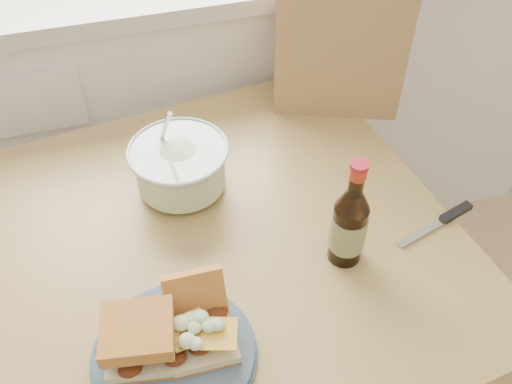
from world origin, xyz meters
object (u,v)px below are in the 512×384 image
object	(u,v)px
dining_table	(226,271)
coleslaw_bowl	(180,168)
paper_bag	(342,25)
beer_bottle	(349,224)
plate	(174,354)

from	to	relation	value
dining_table	coleslaw_bowl	xyz separation A→B (m)	(-0.05, 0.16, 0.16)
paper_bag	dining_table	bearing A→B (deg)	-113.76
beer_bottle	paper_bag	world-z (taller)	paper_bag
beer_bottle	paper_bag	xyz separation A→B (m)	(0.17, 0.47, 0.10)
coleslaw_bowl	plate	bearing A→B (deg)	-102.83
plate	beer_bottle	xyz separation A→B (m)	(0.34, 0.12, 0.08)
dining_table	plate	bearing A→B (deg)	-129.19
plate	coleslaw_bowl	world-z (taller)	coleslaw_bowl
plate	paper_bag	size ratio (longest dim) A/B	0.69
dining_table	coleslaw_bowl	distance (m)	0.23
dining_table	coleslaw_bowl	world-z (taller)	coleslaw_bowl
dining_table	coleslaw_bowl	bearing A→B (deg)	99.89
beer_bottle	paper_bag	bearing A→B (deg)	83.92
coleslaw_bowl	beer_bottle	bearing A→B (deg)	-45.79
dining_table	plate	size ratio (longest dim) A/B	3.77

